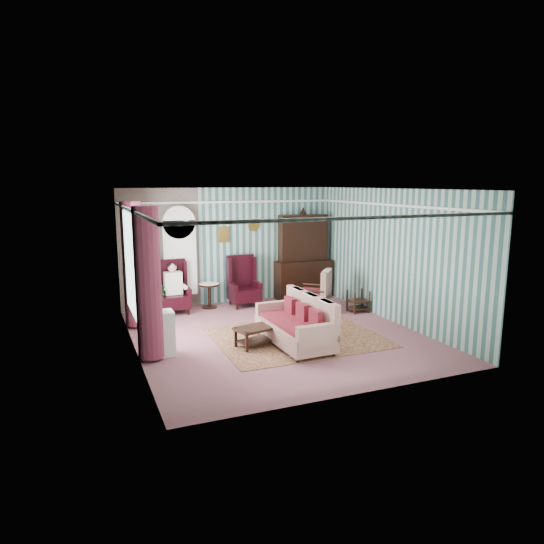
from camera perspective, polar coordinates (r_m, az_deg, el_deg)
name	(u,v)px	position (r m, az deg, el deg)	size (l,w,h in m)	color
floor	(277,335)	(9.85, 0.59, -7.40)	(6.00, 6.00, 0.00)	#854D51
room_shell	(244,236)	(9.37, -3.30, 4.23)	(5.53, 6.02, 2.91)	#345F5A
bookcase	(180,263)	(11.86, -10.81, 1.05)	(0.80, 0.28, 2.24)	silver
dresser_hutch	(303,254)	(12.77, 3.73, 2.16)	(1.50, 0.56, 2.36)	black
wingback_left	(173,287)	(11.53, -11.56, -1.75)	(0.76, 0.80, 1.25)	black
wingback_right	(244,281)	(11.96, -3.30, -1.11)	(0.76, 0.80, 1.25)	black
seated_woman	(173,289)	(11.54, -11.55, -1.92)	(0.44, 0.40, 1.18)	beige
round_side_table	(209,296)	(11.93, -7.38, -2.80)	(0.50, 0.50, 0.60)	black
nest_table	(358,301)	(11.66, 10.12, -3.35)	(0.45, 0.38, 0.54)	black
plant_stand	(158,334)	(8.83, -13.25, -7.10)	(0.55, 0.35, 0.80)	silver
rug	(297,337)	(9.70, 2.93, -7.66)	(3.20, 2.60, 0.01)	#511C1B
sofa	(294,322)	(9.14, 2.64, -5.89)	(1.92, 1.00, 0.90)	beige
floral_armchair	(313,290)	(11.52, 4.87, -2.13)	(0.83, 0.80, 1.03)	beige
coffee_table	(258,336)	(9.16, -1.72, -7.57)	(0.83, 0.47, 0.38)	black
potted_plant_a	(156,301)	(8.59, -13.54, -3.33)	(0.39, 0.34, 0.44)	#1F561B
potted_plant_b	(158,297)	(8.81, -13.24, -2.86)	(0.26, 0.21, 0.47)	#22581B
potted_plant_c	(154,301)	(8.73, -13.72, -3.31)	(0.21, 0.21, 0.38)	#1A4C17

